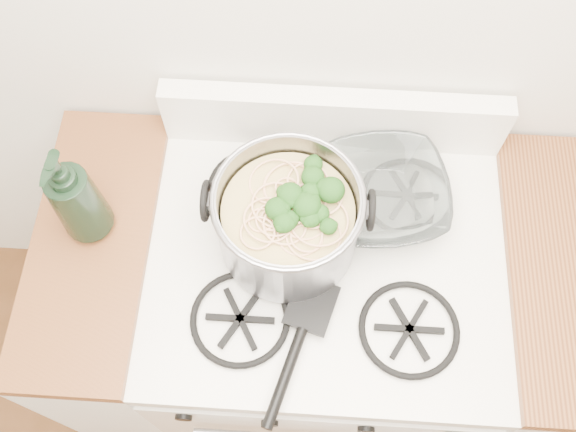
{
  "coord_description": "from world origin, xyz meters",
  "views": [
    {
      "loc": [
        -0.05,
        0.74,
        2.16
      ],
      "look_at": [
        -0.08,
        1.29,
        1.04
      ],
      "focal_mm": 40.0,
      "sensor_mm": 36.0,
      "label": 1
    }
  ],
  "objects_px": {
    "spatula": "(312,304)",
    "gas_range": "(318,322)",
    "stock_pot": "(288,221)",
    "bottle": "(74,196)",
    "glass_bowl": "(381,198)"
  },
  "relations": [
    {
      "from": "spatula",
      "to": "gas_range",
      "type": "bearing_deg",
      "value": 92.51
    },
    {
      "from": "gas_range",
      "to": "stock_pot",
      "type": "height_order",
      "value": "stock_pot"
    },
    {
      "from": "gas_range",
      "to": "bottle",
      "type": "xyz_separation_m",
      "value": [
        -0.51,
        0.04,
        0.62
      ]
    },
    {
      "from": "glass_bowl",
      "to": "bottle",
      "type": "height_order",
      "value": "bottle"
    },
    {
      "from": "stock_pot",
      "to": "glass_bowl",
      "type": "relative_size",
      "value": 2.91
    },
    {
      "from": "gas_range",
      "to": "spatula",
      "type": "bearing_deg",
      "value": -103.85
    },
    {
      "from": "stock_pot",
      "to": "bottle",
      "type": "xyz_separation_m",
      "value": [
        -0.42,
        0.01,
        0.04
      ]
    },
    {
      "from": "bottle",
      "to": "gas_range",
      "type": "bearing_deg",
      "value": 0.91
    },
    {
      "from": "gas_range",
      "to": "spatula",
      "type": "height_order",
      "value": "spatula"
    },
    {
      "from": "stock_pot",
      "to": "glass_bowl",
      "type": "bearing_deg",
      "value": 28.32
    },
    {
      "from": "glass_bowl",
      "to": "bottle",
      "type": "relative_size",
      "value": 0.41
    },
    {
      "from": "gas_range",
      "to": "spatula",
      "type": "relative_size",
      "value": 2.98
    },
    {
      "from": "bottle",
      "to": "glass_bowl",
      "type": "bearing_deg",
      "value": 14.1
    },
    {
      "from": "spatula",
      "to": "bottle",
      "type": "xyz_separation_m",
      "value": [
        -0.48,
        0.15,
        0.12
      ]
    },
    {
      "from": "spatula",
      "to": "glass_bowl",
      "type": "bearing_deg",
      "value": 77.22
    }
  ]
}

